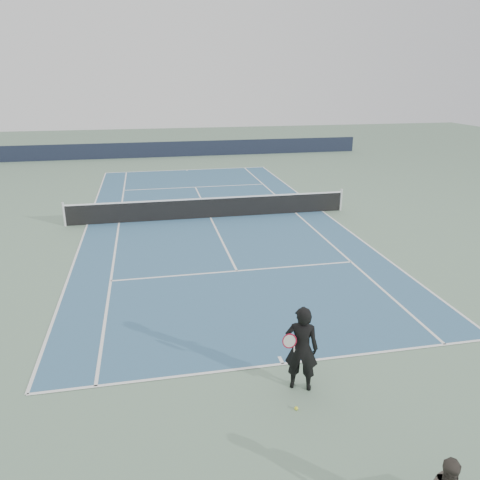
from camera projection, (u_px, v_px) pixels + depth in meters
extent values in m
plane|color=slate|center=(210.00, 218.00, 21.64)|extent=(80.00, 80.00, 0.00)
cube|color=#355E7E|center=(210.00, 218.00, 21.64)|extent=(10.97, 23.77, 0.01)
cylinder|color=silver|center=(64.00, 214.00, 20.27)|extent=(0.10, 0.10, 1.07)
cylinder|color=silver|center=(341.00, 200.00, 22.65)|extent=(0.10, 0.10, 1.07)
cube|color=black|center=(210.00, 208.00, 21.49)|extent=(12.80, 0.03, 0.90)
cube|color=white|center=(210.00, 198.00, 21.33)|extent=(12.80, 0.04, 0.06)
cube|color=black|center=(180.00, 149.00, 37.98)|extent=(30.00, 0.25, 1.20)
imported|color=black|center=(301.00, 348.00, 9.56)|extent=(0.85, 0.74, 1.89)
torus|color=maroon|center=(289.00, 341.00, 9.39)|extent=(0.34, 0.18, 0.36)
cylinder|color=white|center=(289.00, 341.00, 9.39)|extent=(0.29, 0.14, 0.32)
cylinder|color=white|center=(294.00, 351.00, 9.52)|extent=(0.08, 0.13, 0.27)
sphere|color=yellow|center=(296.00, 408.00, 9.19)|extent=(0.07, 0.07, 0.07)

